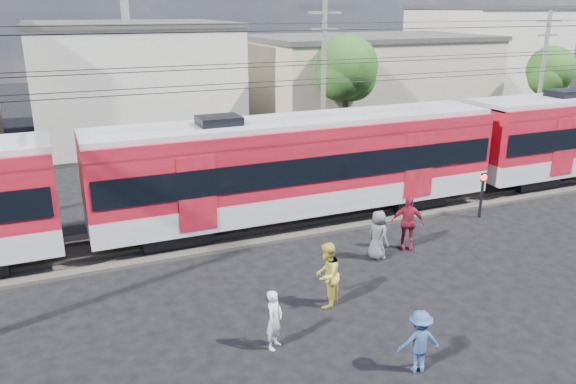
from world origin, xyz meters
The scene contains 19 objects.
ground centered at (0.00, 0.00, 0.00)m, with size 120.00×120.00×0.00m, color black.
track_bed centered at (0.00, 8.00, 0.06)m, with size 70.00×3.40×0.12m, color #2D2823.
rail_near centered at (0.00, 7.25, 0.18)m, with size 70.00×0.12×0.12m, color #59544C.
rail_far centered at (0.00, 8.75, 0.18)m, with size 70.00×0.12×0.12m, color #59544C.
commuter_train centered at (1.74, 8.00, 2.40)m, with size 50.30×3.08×4.17m.
building_midwest centered at (-2.00, 27.00, 3.66)m, with size 12.24×12.24×7.30m.
building_mideast centered at (14.00, 24.00, 3.16)m, with size 16.32×10.20×6.30m.
building_east centered at (28.00, 28.00, 4.16)m, with size 10.20×10.20×8.30m.
utility_pole_mid centered at (6.00, 15.00, 4.53)m, with size 1.80×0.24×8.50m.
utility_pole_east centered at (20.00, 14.00, 4.28)m, with size 1.80×0.24×8.00m.
tree_near centered at (9.19, 18.09, 4.66)m, with size 3.82×3.64×6.72m.
tree_far centered at (24.19, 17.09, 3.99)m, with size 3.36×3.12×5.76m.
pedestrian_a centered at (-2.69, 0.27, 0.78)m, with size 0.57×0.37×1.56m, color silver.
pedestrian_b centered at (-0.55, 1.62, 0.96)m, with size 0.93×0.73×1.92m, color gold.
pedestrian_c centered at (0.04, -1.94, 0.78)m, with size 1.01×0.58×1.56m, color navy.
pedestrian_d centered at (3.88, 4.09, 0.97)m, with size 1.14×0.48×1.95m, color maroon.
pedestrian_e centered at (2.49, 3.78, 0.86)m, with size 0.84×0.54×1.71m, color #525257.
car_silver centered at (20.99, 13.93, 0.63)m, with size 1.49×3.70×1.26m, color silver.
crossing_signal centered at (8.43, 5.51, 1.30)m, with size 0.27×0.27×1.87m.
Camera 1 is at (-7.20, -11.07, 8.14)m, focal length 35.00 mm.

